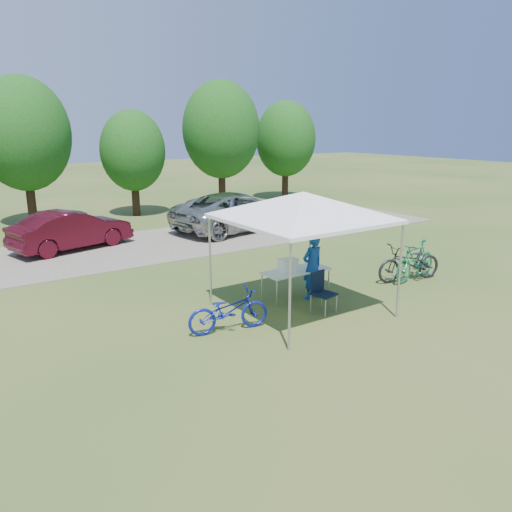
{
  "coord_description": "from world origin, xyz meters",
  "views": [
    {
      "loc": [
        -6.85,
        -8.31,
        4.11
      ],
      "look_at": [
        0.12,
        2.0,
        0.84
      ],
      "focal_mm": 35.0,
      "sensor_mm": 36.0,
      "label": 1
    }
  ],
  "objects": [
    {
      "name": "ground",
      "position": [
        0.0,
        0.0,
        0.0
      ],
      "size": [
        100.0,
        100.0,
        0.0
      ],
      "primitive_type": "plane",
      "color": "#2D5119",
      "rests_on": "ground"
    },
    {
      "name": "gravel_strip",
      "position": [
        0.0,
        8.0,
        0.01
      ],
      "size": [
        24.0,
        5.0,
        0.02
      ],
      "primitive_type": "cube",
      "color": "gray",
      "rests_on": "ground"
    },
    {
      "name": "minivan",
      "position": [
        3.6,
        8.53,
        0.78
      ],
      "size": [
        5.79,
        3.39,
        1.51
      ],
      "primitive_type": "imported",
      "rotation": [
        0.0,
        0.0,
        1.74
      ],
      "color": "#A5A6A1",
      "rests_on": "gravel_strip"
    },
    {
      "name": "bike_green",
      "position": [
        4.07,
        0.1,
        0.54
      ],
      "size": [
        1.85,
        0.74,
        1.08
      ],
      "primitive_type": "imported",
      "rotation": [
        0.0,
        0.0,
        -1.44
      ],
      "color": "#186E45",
      "rests_on": "ground"
    },
    {
      "name": "sedan",
      "position": [
        -2.76,
        8.9,
        0.68
      ],
      "size": [
        4.24,
        2.39,
        1.32
      ],
      "primitive_type": "imported",
      "rotation": [
        0.0,
        0.0,
        1.83
      ],
      "color": "#440B17",
      "rests_on": "gravel_strip"
    },
    {
      "name": "cyclist",
      "position": [
        0.77,
        0.53,
        0.81
      ],
      "size": [
        0.61,
        0.42,
        1.61
      ],
      "primitive_type": "imported",
      "rotation": [
        0.0,
        0.0,
        3.2
      ],
      "color": "navy",
      "rests_on": "ground"
    },
    {
      "name": "folding_chair",
      "position": [
        0.36,
        -0.26,
        0.54
      ],
      "size": [
        0.55,
        0.57,
        0.92
      ],
      "rotation": [
        0.0,
        0.0,
        0.2
      ],
      "color": "black",
      "rests_on": "ground"
    },
    {
      "name": "treeline",
      "position": [
        -0.29,
        14.05,
        3.53
      ],
      "size": [
        24.89,
        4.28,
        6.3
      ],
      "color": "#382314",
      "rests_on": "ground"
    },
    {
      "name": "bike_blue",
      "position": [
        -1.97,
        -0.08,
        0.45
      ],
      "size": [
        1.79,
        0.9,
        0.9
      ],
      "primitive_type": "imported",
      "rotation": [
        0.0,
        0.0,
        1.39
      ],
      "color": "#111E99",
      "rests_on": "ground"
    },
    {
      "name": "bike_dark",
      "position": [
        3.88,
        0.13,
        0.51
      ],
      "size": [
        2.05,
        1.09,
        1.03
      ],
      "primitive_type": "imported",
      "rotation": [
        0.0,
        0.0,
        -1.79
      ],
      "color": "black",
      "rests_on": "ground"
    },
    {
      "name": "folding_table",
      "position": [
        0.48,
        0.79,
        0.65
      ],
      "size": [
        1.7,
        0.71,
        0.7
      ],
      "color": "white",
      "rests_on": "ground"
    },
    {
      "name": "cooler",
      "position": [
        0.23,
        0.79,
        0.86
      ],
      "size": [
        0.45,
        0.3,
        0.32
      ],
      "color": "white",
      "rests_on": "folding_table"
    },
    {
      "name": "canopy",
      "position": [
        0.0,
        0.0,
        2.65
      ],
      "size": [
        4.53,
        4.53,
        3.0
      ],
      "color": "#A5A5AA",
      "rests_on": "ground"
    },
    {
      "name": "ice_cream_cup",
      "position": [
        1.0,
        0.74,
        0.73
      ],
      "size": [
        0.09,
        0.09,
        0.07
      ],
      "primitive_type": "cylinder",
      "color": "#BED431",
      "rests_on": "folding_table"
    }
  ]
}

